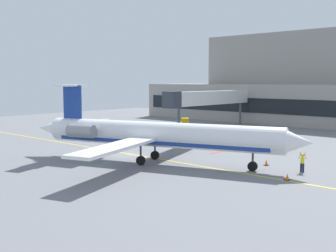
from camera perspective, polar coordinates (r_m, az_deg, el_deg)
The scene contains 11 objects.
ground at distance 47.07m, azimuth -6.09°, elevation -4.07°, with size 120.00×120.00×0.11m.
terminal_building at distance 86.92m, azimuth 19.33°, elevation 4.97°, with size 74.64×17.41×18.02m.
jet_bridge_west at distance 73.27m, azimuth 5.47°, elevation 3.78°, with size 2.40×22.61×6.66m.
regional_jet at distance 42.23m, azimuth -1.84°, elevation -1.17°, with size 29.25×24.66×7.90m.
baggage_tug at distance 70.85m, azimuth -8.03°, elevation 0.09°, with size 4.07×3.07×1.90m.
pushback_tractor at distance 73.89m, azimuth 2.33°, elevation 0.38°, with size 3.72×4.03×1.85m.
marshaller at distance 40.06m, azimuth 17.87°, elevation -4.72°, with size 0.83×0.34×1.84m.
safety_cone_alpha at distance 55.88m, azimuth -8.18°, elevation -2.17°, with size 0.47×0.47×0.55m.
safety_cone_bravo at distance 36.65m, azimuth 15.97°, elevation -6.73°, with size 0.47×0.47×0.55m.
safety_cone_charlie at distance 42.41m, azimuth 13.28°, elevation -4.92°, with size 0.47×0.47×0.55m.
safety_cone_delta at distance 55.59m, azimuth -5.17°, elevation -2.17°, with size 0.47×0.47×0.55m.
Camera 1 is at (34.48, -30.94, 8.26)m, focal length 44.64 mm.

